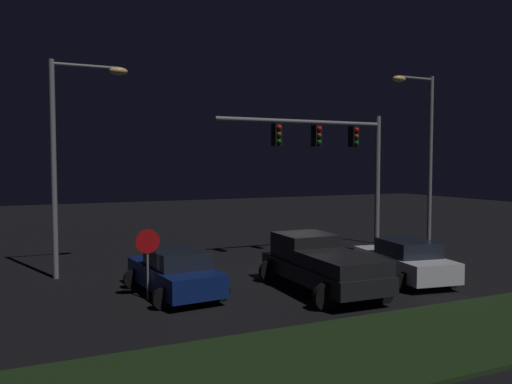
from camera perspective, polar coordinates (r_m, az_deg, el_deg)
The scene contains 9 objects.
ground_plane at distance 19.84m, azimuth 4.47°, elevation -9.25°, with size 80.00×80.00×0.00m, color black.
grass_median at distance 13.98m, azimuth 20.43°, elevation -14.61°, with size 21.12×4.13×0.10m, color black.
pickup_truck at distance 17.51m, azimuth 7.09°, elevation -7.60°, with size 2.99×5.46×1.80m.
car_sedan at distance 17.07m, azimuth -9.00°, elevation -8.79°, with size 2.74×4.54×1.51m.
car_sedan_far at distance 19.64m, azimuth 16.18°, elevation -7.29°, with size 2.92×4.63×1.51m.
traffic_signal_gantry at distance 23.63m, azimuth 8.73°, elevation 4.69°, with size 8.32×0.56×6.50m.
street_lamp_left at distance 20.32m, azimuth -19.96°, elevation 5.34°, with size 2.84×0.44×8.05m.
street_lamp_right at distance 26.05m, azimuth 18.07°, elevation 5.26°, with size 2.45×0.44×8.45m.
stop_sign at distance 16.41m, azimuth -11.95°, elevation -6.38°, with size 0.76×0.08×2.23m.
Camera 1 is at (-9.54, -16.86, 4.28)m, focal length 36.03 mm.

